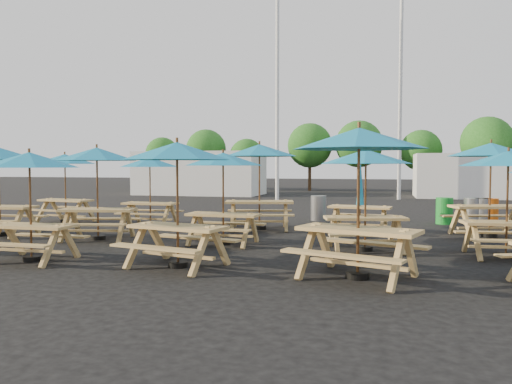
% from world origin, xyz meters
% --- Properties ---
extents(ground, '(120.00, 120.00, 0.00)m').
position_xyz_m(ground, '(0.00, 0.00, 0.00)').
color(ground, black).
rests_on(ground, ground).
extents(picnic_unit_2, '(2.22, 2.22, 2.28)m').
position_xyz_m(picnic_unit_2, '(-6.55, 1.62, 1.97)').
color(picnic_unit_2, tan).
rests_on(picnic_unit_2, ground).
extents(picnic_unit_3, '(1.89, 1.89, 2.16)m').
position_xyz_m(picnic_unit_3, '(-3.04, -4.45, 1.86)').
color(picnic_unit_3, tan).
rests_on(picnic_unit_3, ground).
extents(picnic_unit_4, '(2.44, 2.44, 2.36)m').
position_xyz_m(picnic_unit_4, '(-3.36, -1.57, 2.03)').
color(picnic_unit_4, tan).
rests_on(picnic_unit_4, ground).
extents(picnic_unit_5, '(1.90, 1.90, 2.16)m').
position_xyz_m(picnic_unit_5, '(-3.43, 1.50, 1.87)').
color(picnic_unit_5, tan).
rests_on(picnic_unit_5, ground).
extents(picnic_unit_6, '(2.43, 2.43, 2.33)m').
position_xyz_m(picnic_unit_6, '(-0.01, -4.29, 2.01)').
color(picnic_unit_6, tan).
rests_on(picnic_unit_6, ground).
extents(picnic_unit_7, '(2.00, 2.00, 2.21)m').
position_xyz_m(picnic_unit_7, '(-0.04, -1.48, 1.90)').
color(picnic_unit_7, tan).
rests_on(picnic_unit_7, ground).
extents(picnic_unit_8, '(2.65, 2.65, 2.53)m').
position_xyz_m(picnic_unit_8, '(0.13, 1.41, 2.18)').
color(picnic_unit_8, tan).
rests_on(picnic_unit_8, ground).
extents(picnic_unit_9, '(2.80, 2.80, 2.52)m').
position_xyz_m(picnic_unit_9, '(3.26, -4.40, 2.18)').
color(picnic_unit_9, tan).
rests_on(picnic_unit_9, ground).
extents(picnic_unit_10, '(2.38, 2.38, 2.25)m').
position_xyz_m(picnic_unit_10, '(3.28, -1.59, 1.94)').
color(picnic_unit_10, tan).
rests_on(picnic_unit_10, ground).
extents(picnic_unit_11, '(1.90, 1.71, 2.20)m').
position_xyz_m(picnic_unit_11, '(3.02, 1.58, 0.90)').
color(picnic_unit_11, tan).
rests_on(picnic_unit_11, ground).
extents(picnic_unit_13, '(2.14, 2.14, 2.19)m').
position_xyz_m(picnic_unit_13, '(6.11, -1.69, 1.89)').
color(picnic_unit_13, tan).
rests_on(picnic_unit_13, ground).
extents(picnic_unit_14, '(2.71, 2.71, 2.50)m').
position_xyz_m(picnic_unit_14, '(6.37, 1.38, 2.15)').
color(picnic_unit_14, tan).
rests_on(picnic_unit_14, ground).
extents(waste_bin_0, '(0.53, 0.53, 0.85)m').
position_xyz_m(waste_bin_0, '(1.51, 4.27, 0.43)').
color(waste_bin_0, gray).
rests_on(waste_bin_0, ground).
extents(waste_bin_1, '(0.53, 0.53, 0.85)m').
position_xyz_m(waste_bin_1, '(5.58, 4.23, 0.43)').
color(waste_bin_1, '#188729').
rests_on(waste_bin_1, ground).
extents(waste_bin_2, '(0.53, 0.53, 0.85)m').
position_xyz_m(waste_bin_2, '(6.71, 4.18, 0.43)').
color(waste_bin_2, gray).
rests_on(waste_bin_2, ground).
extents(waste_bin_3, '(0.53, 0.53, 0.85)m').
position_xyz_m(waste_bin_3, '(6.41, 4.19, 0.43)').
color(waste_bin_3, gray).
rests_on(waste_bin_3, ground).
extents(waste_bin_4, '(0.53, 0.53, 0.85)m').
position_xyz_m(waste_bin_4, '(6.90, 4.19, 0.43)').
color(waste_bin_4, '#CE510C').
rests_on(waste_bin_4, ground).
extents(mast_0, '(0.20, 0.20, 12.00)m').
position_xyz_m(mast_0, '(-2.00, 14.00, 6.00)').
color(mast_0, silver).
rests_on(mast_0, ground).
extents(mast_1, '(0.20, 0.20, 12.00)m').
position_xyz_m(mast_1, '(4.50, 16.00, 6.00)').
color(mast_1, silver).
rests_on(mast_1, ground).
extents(event_tent_0, '(8.00, 4.00, 2.80)m').
position_xyz_m(event_tent_0, '(-8.00, 18.00, 1.40)').
color(event_tent_0, silver).
rests_on(event_tent_0, ground).
extents(event_tent_1, '(7.00, 4.00, 2.60)m').
position_xyz_m(event_tent_1, '(9.00, 19.00, 1.30)').
color(event_tent_1, silver).
rests_on(event_tent_1, ground).
extents(tree_0, '(2.80, 2.80, 4.24)m').
position_xyz_m(tree_0, '(-14.07, 25.25, 2.83)').
color(tree_0, '#382314').
rests_on(tree_0, ground).
extents(tree_1, '(3.11, 3.11, 4.72)m').
position_xyz_m(tree_1, '(-9.74, 23.90, 3.15)').
color(tree_1, '#382314').
rests_on(tree_1, ground).
extents(tree_2, '(2.59, 2.59, 3.93)m').
position_xyz_m(tree_2, '(-6.39, 23.65, 2.62)').
color(tree_2, '#382314').
rests_on(tree_2, ground).
extents(tree_3, '(3.36, 3.36, 5.09)m').
position_xyz_m(tree_3, '(-1.75, 24.72, 3.41)').
color(tree_3, '#382314').
rests_on(tree_3, ground).
extents(tree_4, '(3.41, 3.41, 5.17)m').
position_xyz_m(tree_4, '(1.90, 24.26, 3.46)').
color(tree_4, '#382314').
rests_on(tree_4, ground).
extents(tree_5, '(2.94, 2.94, 4.45)m').
position_xyz_m(tree_5, '(6.22, 24.67, 2.97)').
color(tree_5, '#382314').
rests_on(tree_5, ground).
extents(tree_6, '(3.38, 3.38, 5.13)m').
position_xyz_m(tree_6, '(10.23, 22.90, 3.43)').
color(tree_6, '#382314').
rests_on(tree_6, ground).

